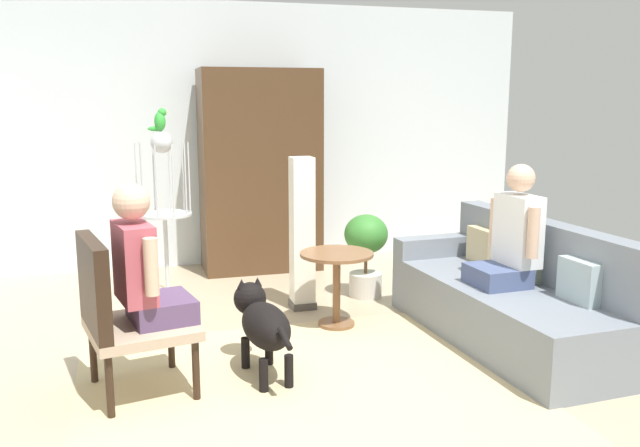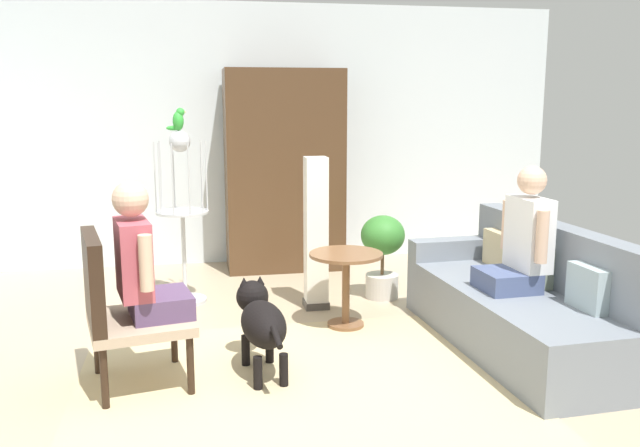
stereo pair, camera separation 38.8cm
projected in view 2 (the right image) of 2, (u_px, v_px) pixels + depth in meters
name	position (u px, v px, depth m)	size (l,w,h in m)	color
ground_plane	(325.00, 377.00, 4.22)	(7.61, 7.61, 0.00)	tan
back_wall	(265.00, 135.00, 7.09)	(6.33, 0.12, 2.70)	silver
area_rug	(299.00, 388.00, 4.05)	(2.68, 2.35, 0.01)	#C6B284
couch	(522.00, 304.00, 4.71)	(0.92, 2.11, 0.86)	slate
armchair	(117.00, 302.00, 3.98)	(0.70, 0.74, 0.96)	black
person_on_couch	(522.00, 241.00, 4.59)	(0.44, 0.53, 0.86)	#46537B
person_on_armchair	(142.00, 263.00, 3.99)	(0.48, 0.54, 0.84)	#564063
round_end_table	(346.00, 274.00, 5.08)	(0.56, 0.56, 0.58)	brown
dog	(261.00, 320.00, 4.24)	(0.33, 0.89, 0.56)	black
bird_cage_stand	(182.00, 211.00, 5.63)	(0.44, 0.44, 1.47)	silver
parrot	(178.00, 120.00, 5.49)	(0.17, 0.10, 0.19)	green
potted_plant	(383.00, 248.00, 5.82)	(0.38, 0.38, 0.74)	beige
column_lamp	(316.00, 234.00, 5.51)	(0.20, 0.20, 1.27)	#4C4742
armoire_cabinet	(284.00, 171.00, 6.78)	(1.18, 0.56, 2.02)	#4C331E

